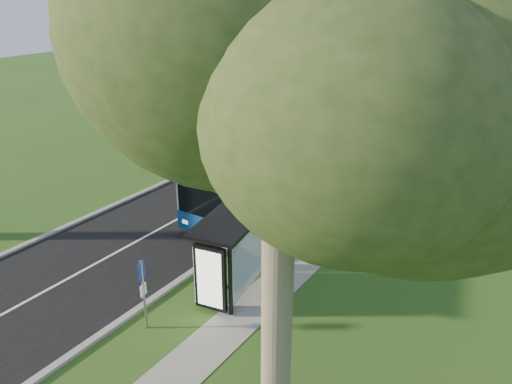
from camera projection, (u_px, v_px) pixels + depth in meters
ground at (212, 260)px, 19.25m from camera, size 120.00×120.00×0.00m
road at (271, 168)px, 28.72m from camera, size 7.00×100.00×0.02m
kerb_east at (326, 180)px, 26.92m from camera, size 0.25×100.00×0.12m
kerb_west at (223, 157)px, 30.48m from camera, size 0.25×100.00×0.12m
centre_line at (271, 168)px, 28.71m from camera, size 0.12×100.00×0.00m
footpath at (380, 192)px, 25.41m from camera, size 1.50×100.00×0.02m
bus at (279, 163)px, 24.58m from camera, size 2.59×12.30×3.26m
bus_stop_sign at (143, 287)px, 14.89m from camera, size 0.13×0.33×2.39m
bus_shelter at (226, 247)px, 16.28m from camera, size 2.23×3.39×2.70m
litter_bin at (236, 250)px, 19.08m from camera, size 0.49×0.49×0.85m
car_white at (334, 95)px, 44.00m from camera, size 2.89×4.57×1.45m
car_silver at (311, 97)px, 42.95m from camera, size 2.62×4.82×1.51m
tree_east_a at (283, 15)px, 7.68m from camera, size 5.20×5.20×12.69m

